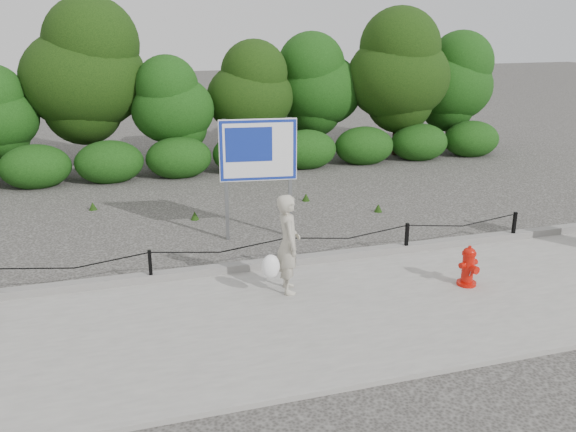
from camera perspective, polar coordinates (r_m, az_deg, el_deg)
The scene contains 8 objects.
ground at distance 11.56m, azimuth -0.16°, elevation -5.05°, with size 90.00×90.00×0.00m, color #2D2B28.
sidewalk at distance 9.83m, azimuth 3.25°, elevation -9.23°, with size 14.00×4.00×0.08m, color gray.
curb at distance 11.54m, azimuth -0.23°, elevation -4.28°, with size 14.00×0.22×0.14m, color slate.
chain_barrier at distance 11.39m, azimuth -0.16°, elevation -2.94°, with size 10.06×0.06×0.60m.
treeline at distance 19.63m, azimuth -5.90°, elevation 12.25°, with size 20.26×3.94×5.05m.
fire_hydrant at distance 11.06m, azimuth 16.52°, elevation -4.56°, with size 0.41×0.42×0.73m.
pedestrian at distance 10.19m, azimuth -0.08°, elevation -2.75°, with size 0.75×0.67×1.71m.
advertising_sign at distance 12.67m, azimuth -2.83°, elevation 5.67°, with size 1.61×0.33×2.58m.
Camera 1 is at (-3.06, -10.17, 4.55)m, focal length 38.00 mm.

